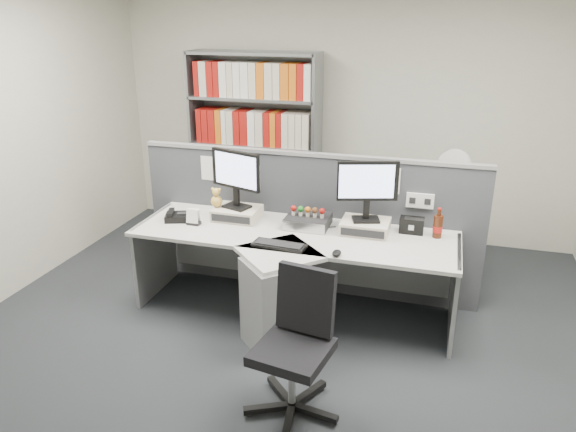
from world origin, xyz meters
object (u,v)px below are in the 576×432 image
(mouse, at_px, (337,253))
(filing_cabinet, at_px, (446,236))
(monitor_left, at_px, (236,174))
(cola_bottle, at_px, (438,226))
(speaker, at_px, (412,225))
(desk_calendar, at_px, (194,218))
(shelving_unit, at_px, (255,148))
(desktop_pc, at_px, (308,221))
(monitor_right, at_px, (367,186))
(office_chair, at_px, (297,340))
(desk_phone, at_px, (177,216))
(desk, at_px, (286,274))
(keyboard, at_px, (279,245))
(desk_fan, at_px, (454,169))

(mouse, bearing_deg, filing_cabinet, 62.86)
(monitor_left, relative_size, cola_bottle, 2.02)
(monitor_left, relative_size, speaker, 2.59)
(desk_calendar, relative_size, shelving_unit, 0.07)
(desktop_pc, relative_size, mouse, 3.33)
(monitor_right, distance_m, office_chair, 1.45)
(cola_bottle, bearing_deg, monitor_left, -178.10)
(desk_phone, relative_size, speaker, 1.29)
(desk, bearing_deg, desk_calendar, 169.56)
(monitor_left, xyz_separation_m, keyboard, (0.52, -0.47, -0.38))
(desk, height_order, filing_cabinet, desk)
(mouse, bearing_deg, desk_fan, 62.86)
(desk_phone, bearing_deg, desk, -11.44)
(monitor_right, height_order, speaker, monitor_right)
(desk_calendar, height_order, filing_cabinet, desk_calendar)
(mouse, height_order, desk_phone, desk_phone)
(mouse, distance_m, filing_cabinet, 1.75)
(desktop_pc, bearing_deg, desk_fan, 42.22)
(desk, relative_size, keyboard, 6.24)
(desk_phone, bearing_deg, keyboard, -16.36)
(desktop_pc, xyz_separation_m, shelving_unit, (-0.98, 1.47, 0.21))
(desk_calendar, bearing_deg, desk, -10.44)
(speaker, bearing_deg, mouse, -129.02)
(mouse, height_order, desk_calendar, desk_calendar)
(desk_phone, xyz_separation_m, cola_bottle, (2.14, 0.23, 0.06))
(desktop_pc, height_order, office_chair, office_chair)
(monitor_right, relative_size, speaker, 2.56)
(filing_cabinet, bearing_deg, desk_phone, -151.88)
(desktop_pc, distance_m, desk_fan, 1.54)
(desk_calendar, distance_m, shelving_unit, 1.70)
(monitor_left, distance_m, keyboard, 0.80)
(keyboard, xyz_separation_m, mouse, (0.45, -0.04, 0.01))
(desk_phone, xyz_separation_m, desk_calendar, (0.18, -0.05, 0.02))
(desk_calendar, xyz_separation_m, speaker, (1.76, 0.32, 0.01))
(keyboard, xyz_separation_m, office_chair, (0.37, -0.82, -0.25))
(monitor_left, relative_size, office_chair, 0.54)
(keyboard, height_order, desk_calendar, desk_calendar)
(speaker, bearing_deg, office_chair, -112.25)
(desk_calendar, height_order, office_chair, office_chair)
(desk_phone, bearing_deg, filing_cabinet, 28.12)
(desk, relative_size, desk_calendar, 19.48)
(cola_bottle, relative_size, office_chair, 0.27)
(mouse, relative_size, shelving_unit, 0.05)
(desk_phone, bearing_deg, office_chair, -39.16)
(desk_fan, bearing_deg, monitor_left, -149.86)
(monitor_right, height_order, desk_phone, monitor_right)
(monitor_left, height_order, speaker, monitor_left)
(desktop_pc, bearing_deg, office_chair, -78.46)
(keyboard, distance_m, mouse, 0.45)
(mouse, bearing_deg, office_chair, -95.86)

